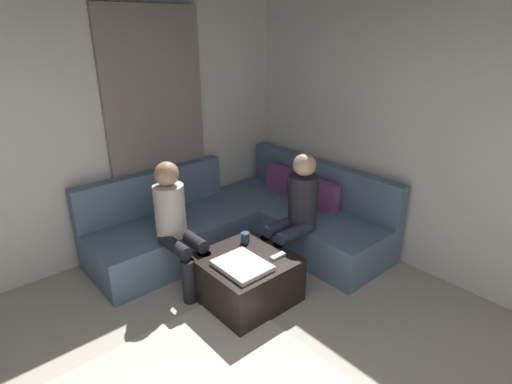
# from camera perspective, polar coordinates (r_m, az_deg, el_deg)

# --- Properties ---
(wall_back) EXTENTS (6.00, 0.12, 2.70)m
(wall_back) POSITION_cam_1_polar(r_m,az_deg,el_deg) (3.92, 31.84, 4.73)
(wall_back) COLOR silver
(wall_back) RESTS_ON ground_plane
(wall_left) EXTENTS (0.12, 6.00, 2.70)m
(wall_left) POSITION_cam_1_polar(r_m,az_deg,el_deg) (4.16, -30.32, 5.92)
(wall_left) COLOR silver
(wall_left) RESTS_ON ground_plane
(curtain_panel) EXTENTS (0.06, 1.10, 2.50)m
(curtain_panel) POSITION_cam_1_polar(r_m,az_deg,el_deg) (4.50, -13.56, 8.10)
(curtain_panel) COLOR gray
(curtain_panel) RESTS_ON ground_plane
(sectional_couch) EXTENTS (2.10, 2.55, 0.87)m
(sectional_couch) POSITION_cam_1_polar(r_m,az_deg,el_deg) (4.54, -1.39, -4.23)
(sectional_couch) COLOR slate
(sectional_couch) RESTS_ON ground_plane
(ottoman) EXTENTS (0.76, 0.76, 0.42)m
(ottoman) POSITION_cam_1_polar(r_m,az_deg,el_deg) (3.74, -1.43, -11.91)
(ottoman) COLOR black
(ottoman) RESTS_ON ground_plane
(folded_blanket) EXTENTS (0.44, 0.36, 0.04)m
(folded_blanket) POSITION_cam_1_polar(r_m,az_deg,el_deg) (3.48, -1.93, -10.21)
(folded_blanket) COLOR white
(folded_blanket) RESTS_ON ottoman
(coffee_mug) EXTENTS (0.08, 0.08, 0.10)m
(coffee_mug) POSITION_cam_1_polar(r_m,az_deg,el_deg) (3.84, -1.51, -6.34)
(coffee_mug) COLOR #334C72
(coffee_mug) RESTS_ON ottoman
(game_remote) EXTENTS (0.05, 0.15, 0.02)m
(game_remote) POSITION_cam_1_polar(r_m,az_deg,el_deg) (3.63, 3.09, -8.92)
(game_remote) COLOR white
(game_remote) RESTS_ON ottoman
(person_on_couch_back) EXTENTS (0.30, 0.60, 1.20)m
(person_on_couch_back) POSITION_cam_1_polar(r_m,az_deg,el_deg) (3.96, 5.57, -2.46)
(person_on_couch_back) COLOR #2D3347
(person_on_couch_back) RESTS_ON ground_plane
(person_on_couch_side) EXTENTS (0.60, 0.30, 1.20)m
(person_on_couch_side) POSITION_cam_1_polar(r_m,az_deg,el_deg) (3.78, -11.10, -4.05)
(person_on_couch_side) COLOR black
(person_on_couch_side) RESTS_ON ground_plane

